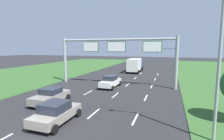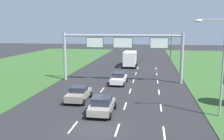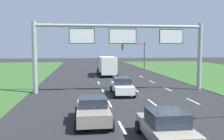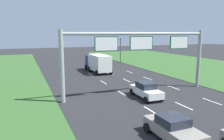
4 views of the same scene
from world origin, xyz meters
The scene contains 8 objects.
lane_dashes_inner_left centered at (-1.75, 6.00, 0.00)m, with size 0.14×50.40×0.01m.
lane_dashes_inner_right centered at (1.75, 6.00, 0.00)m, with size 0.14×50.40×0.01m.
car_near_red centered at (-0.11, 3.46, 0.79)m, with size 2.16×4.13×1.58m.
car_lead_silver centered at (-3.33, 7.04, 0.77)m, with size 2.11×4.21×1.54m.
car_mid_lane centered at (-0.12, 15.64, 0.81)m, with size 2.13×4.39×1.64m.
box_truck centered at (0.12, 31.98, 1.66)m, with size 2.77×7.61×3.04m.
sign_gantry centered at (0.13, 17.35, 4.93)m, with size 17.24×0.44×7.00m.
traffic_light_mast centered at (6.85, 41.52, 3.87)m, with size 4.76×0.49×5.60m.
Camera 3 is at (-4.02, -7.45, 4.45)m, focal length 40.00 mm.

